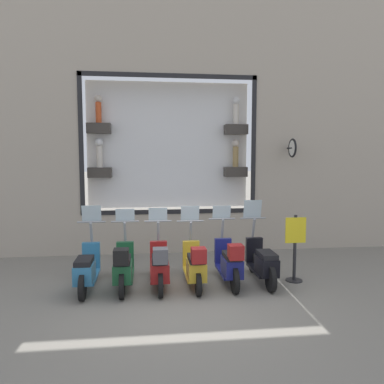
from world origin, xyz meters
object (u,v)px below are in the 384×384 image
scooter_navy_1 (230,263)px  scooter_yellow_2 (195,265)px  scooter_black_0 (262,263)px  shop_sign_post (295,246)px  scooter_green_4 (123,267)px  scooter_red_3 (160,266)px  scooter_teal_5 (87,269)px

scooter_navy_1 → scooter_yellow_2: 0.73m
scooter_black_0 → shop_sign_post: 0.79m
scooter_black_0 → scooter_green_4: 2.92m
scooter_red_3 → scooter_green_4: scooter_red_3 is taller
scooter_yellow_2 → scooter_red_3: scooter_yellow_2 is taller
scooter_yellow_2 → scooter_teal_5: scooter_teal_5 is taller
scooter_yellow_2 → scooter_teal_5: 2.19m
scooter_black_0 → scooter_teal_5: (-0.00, 3.65, -0.01)m
scooter_black_0 → scooter_yellow_2: size_ratio=1.01×
scooter_black_0 → scooter_green_4: size_ratio=1.00×
scooter_navy_1 → scooter_yellow_2: scooter_yellow_2 is taller
scooter_green_4 → shop_sign_post: scooter_green_4 is taller
scooter_navy_1 → scooter_yellow_2: (-0.01, 0.73, -0.02)m
scooter_green_4 → scooter_yellow_2: bearing=-90.2°
scooter_red_3 → scooter_yellow_2: bearing=-90.3°
scooter_black_0 → scooter_teal_5: 3.65m
scooter_yellow_2 → shop_sign_post: (0.10, -2.18, 0.31)m
scooter_black_0 → scooter_yellow_2: (-0.07, 1.46, 0.01)m
scooter_teal_5 → shop_sign_post: scooter_teal_5 is taller
scooter_green_4 → scooter_teal_5: 0.73m
scooter_green_4 → scooter_red_3: bearing=-90.2°
scooter_black_0 → scooter_navy_1: 0.73m
scooter_black_0 → shop_sign_post: bearing=-87.6°
scooter_red_3 → scooter_navy_1: bearing=-89.7°
scooter_yellow_2 → shop_sign_post: size_ratio=1.24×
scooter_black_0 → scooter_navy_1: (-0.06, 0.73, 0.04)m
scooter_yellow_2 → shop_sign_post: scooter_yellow_2 is taller
scooter_black_0 → scooter_green_4: bearing=91.4°
scooter_navy_1 → scooter_teal_5: 2.92m
scooter_yellow_2 → scooter_green_4: 1.46m
scooter_yellow_2 → scooter_green_4: bearing=89.8°
scooter_navy_1 → scooter_green_4: 2.19m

